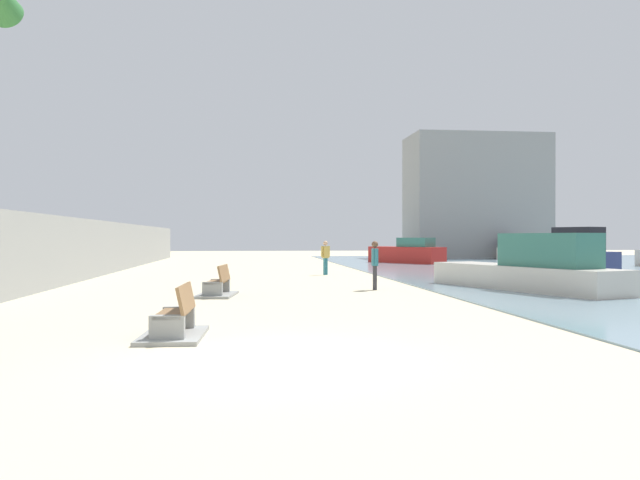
# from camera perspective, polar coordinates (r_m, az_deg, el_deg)

# --- Properties ---
(ground_plane) EXTENTS (120.00, 120.00, 0.00)m
(ground_plane) POSITION_cam_1_polar(r_m,az_deg,el_deg) (27.89, -5.99, -3.56)
(ground_plane) COLOR beige
(seawall) EXTENTS (0.80, 64.00, 2.65)m
(seawall) POSITION_cam_1_polar(r_m,az_deg,el_deg) (28.75, -21.11, -0.82)
(seawall) COLOR gray
(seawall) RESTS_ON ground
(bench_near) EXTENTS (1.19, 2.15, 0.98)m
(bench_near) POSITION_cam_1_polar(r_m,az_deg,el_deg) (12.29, -12.68, -7.31)
(bench_near) COLOR gray
(bench_near) RESTS_ON ground
(bench_far) EXTENTS (1.37, 2.23, 0.98)m
(bench_far) POSITION_cam_1_polar(r_m,az_deg,el_deg) (20.55, -9.04, -4.26)
(bench_far) COLOR gray
(bench_far) RESTS_ON ground
(person_walking) EXTENTS (0.47, 0.32, 1.67)m
(person_walking) POSITION_cam_1_polar(r_m,az_deg,el_deg) (31.61, 0.49, -1.34)
(person_walking) COLOR teal
(person_walking) RESTS_ON ground
(person_standing) EXTENTS (0.23, 0.53, 1.72)m
(person_standing) POSITION_cam_1_polar(r_m,az_deg,el_deg) (22.67, 4.87, -1.89)
(person_standing) COLOR #333338
(person_standing) RESTS_ON ground
(boat_far_left) EXTENTS (4.09, 5.60, 2.35)m
(boat_far_left) POSITION_cam_1_polar(r_m,az_deg,el_deg) (37.00, 21.10, -1.26)
(boat_far_left) COLOR navy
(boat_far_left) RESTS_ON water_bay
(boat_nearest) EXTENTS (4.61, 5.90, 1.78)m
(boat_nearest) POSITION_cam_1_polar(r_m,az_deg,el_deg) (45.80, 7.72, -1.14)
(boat_nearest) COLOR red
(boat_nearest) RESTS_ON water_bay
(boat_mid_bay) EXTENTS (4.28, 8.10, 1.94)m
(boat_mid_bay) POSITION_cam_1_polar(r_m,az_deg,el_deg) (23.27, 18.05, -2.50)
(boat_mid_bay) COLOR beige
(boat_mid_bay) RESTS_ON water_bay
(boat_distant) EXTENTS (4.38, 7.17, 1.73)m
(boat_distant) POSITION_cam_1_polar(r_m,az_deg,el_deg) (57.85, 16.25, -0.92)
(boat_distant) COLOR beige
(boat_distant) RESTS_ON water_bay
(harbor_building) EXTENTS (12.00, 6.00, 10.91)m
(harbor_building) POSITION_cam_1_polar(r_m,az_deg,el_deg) (59.58, 13.59, 3.70)
(harbor_building) COLOR gray
(harbor_building) RESTS_ON ground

